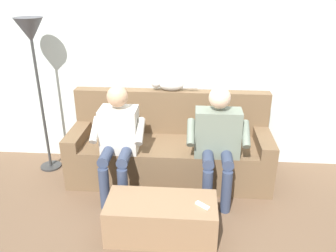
{
  "coord_description": "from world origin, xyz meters",
  "views": [
    {
      "loc": [
        -0.24,
        3.26,
        2.09
      ],
      "look_at": [
        0.0,
        0.13,
        0.72
      ],
      "focal_mm": 36.82,
      "sensor_mm": 36.0,
      "label": 1
    }
  ],
  "objects": [
    {
      "name": "ground_plane",
      "position": [
        0.0,
        0.6,
        0.0
      ],
      "size": [
        8.0,
        8.0,
        0.0
      ],
      "primitive_type": "plane",
      "color": "brown"
    },
    {
      "name": "floor_lamp",
      "position": [
        1.43,
        -0.19,
        1.47
      ],
      "size": [
        0.29,
        0.29,
        1.71
      ],
      "color": "#2D2D2D",
      "rests_on": "ground"
    },
    {
      "name": "person_left_seated",
      "position": [
        -0.49,
        0.23,
        0.65
      ],
      "size": [
        0.6,
        0.49,
        1.15
      ],
      "color": "slate",
      "rests_on": "ground"
    },
    {
      "name": "remote_white",
      "position": [
        -0.34,
        0.91,
        0.36
      ],
      "size": [
        0.12,
        0.11,
        0.02
      ],
      "primitive_type": "cube",
      "rotation": [
        0.0,
        0.0,
        2.45
      ],
      "color": "white",
      "rests_on": "coffee_table"
    },
    {
      "name": "coffee_table",
      "position": [
        0.0,
        0.87,
        0.17
      ],
      "size": [
        0.94,
        0.43,
        0.35
      ],
      "color": "#8C6B4C",
      "rests_on": "ground"
    },
    {
      "name": "back_wall",
      "position": [
        0.0,
        -0.55,
        1.32
      ],
      "size": [
        4.75,
        0.06,
        2.64
      ],
      "primitive_type": "cube",
      "color": "silver",
      "rests_on": "ground"
    },
    {
      "name": "person_right_seated",
      "position": [
        0.49,
        0.22,
        0.64
      ],
      "size": [
        0.52,
        0.57,
        1.13
      ],
      "color": "beige",
      "rests_on": "ground"
    },
    {
      "name": "cat_on_backrest",
      "position": [
        0.04,
        -0.35,
        1.01
      ],
      "size": [
        0.51,
        0.13,
        0.15
      ],
      "color": "silver",
      "rests_on": "couch"
    },
    {
      "name": "couch",
      "position": [
        0.0,
        -0.12,
        0.31
      ],
      "size": [
        2.16,
        0.71,
        0.93
      ],
      "color": "brown",
      "rests_on": "ground"
    }
  ]
}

